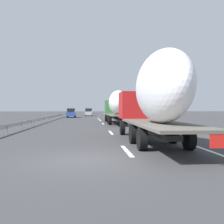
# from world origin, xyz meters

# --- Properties ---
(ground_plane) EXTENTS (260.00, 260.00, 0.00)m
(ground_plane) POSITION_xyz_m (40.00, 0.00, 0.00)
(ground_plane) COLOR #38383A
(lane_stripe_0) EXTENTS (3.20, 0.20, 0.01)m
(lane_stripe_0) POSITION_xyz_m (2.00, -1.80, 0.00)
(lane_stripe_0) COLOR white
(lane_stripe_0) RESTS_ON ground_plane
(lane_stripe_1) EXTENTS (3.20, 0.20, 0.01)m
(lane_stripe_1) POSITION_xyz_m (11.03, -1.80, 0.00)
(lane_stripe_1) COLOR white
(lane_stripe_1) RESTS_ON ground_plane
(lane_stripe_2) EXTENTS (3.20, 0.20, 0.01)m
(lane_stripe_2) POSITION_xyz_m (23.52, -1.80, 0.00)
(lane_stripe_2) COLOR white
(lane_stripe_2) RESTS_ON ground_plane
(lane_stripe_3) EXTENTS (3.20, 0.20, 0.01)m
(lane_stripe_3) POSITION_xyz_m (31.98, -1.80, 0.00)
(lane_stripe_3) COLOR white
(lane_stripe_3) RESTS_ON ground_plane
(lane_stripe_4) EXTENTS (3.20, 0.20, 0.01)m
(lane_stripe_4) POSITION_xyz_m (36.54, -1.80, 0.00)
(lane_stripe_4) COLOR white
(lane_stripe_4) RESTS_ON ground_plane
(lane_stripe_5) EXTENTS (3.20, 0.20, 0.01)m
(lane_stripe_5) POSITION_xyz_m (42.79, -1.80, 0.00)
(lane_stripe_5) COLOR white
(lane_stripe_5) RESTS_ON ground_plane
(edge_line_right) EXTENTS (110.00, 0.20, 0.01)m
(edge_line_right) POSITION_xyz_m (45.00, -5.50, 0.00)
(edge_line_right) COLOR white
(edge_line_right) RESTS_ON ground_plane
(truck_lead) EXTENTS (14.15, 2.55, 4.13)m
(truck_lead) POSITION_xyz_m (23.76, -3.60, 2.38)
(truck_lead) COLOR #387038
(truck_lead) RESTS_ON ground_plane
(truck_trailing) EXTENTS (13.36, 2.55, 4.70)m
(truck_trailing) POSITION_xyz_m (4.04, -3.60, 2.61)
(truck_trailing) COLOR #B21919
(truck_trailing) RESTS_ON ground_plane
(car_blue_sedan) EXTENTS (4.68, 1.73, 1.94)m
(car_blue_sedan) POSITION_xyz_m (46.47, 3.75, 0.97)
(car_blue_sedan) COLOR #28479E
(car_blue_sedan) RESTS_ON ground_plane
(car_white_van) EXTENTS (4.72, 1.75, 1.94)m
(car_white_van) POSITION_xyz_m (91.28, -0.24, 0.97)
(car_white_van) COLOR white
(car_white_van) RESTS_ON ground_plane
(car_silver_hatch) EXTENTS (4.22, 1.77, 1.94)m
(car_silver_hatch) POSITION_xyz_m (57.84, 0.19, 0.97)
(car_silver_hatch) COLOR #ADB2B7
(car_silver_hatch) RESTS_ON ground_plane
(road_sign) EXTENTS (0.10, 0.90, 3.43)m
(road_sign) POSITION_xyz_m (42.37, -6.70, 2.36)
(road_sign) COLOR gray
(road_sign) RESTS_ON ground_plane
(tree_0) EXTENTS (3.72, 3.72, 4.91)m
(tree_0) POSITION_xyz_m (60.64, -11.84, 3.05)
(tree_0) COLOR #472D19
(tree_0) RESTS_ON ground_plane
(tree_1) EXTENTS (2.60, 2.60, 7.47)m
(tree_1) POSITION_xyz_m (81.90, -9.62, 4.52)
(tree_1) COLOR #472D19
(tree_1) RESTS_ON ground_plane
(tree_2) EXTENTS (3.46, 3.46, 6.23)m
(tree_2) POSITION_xyz_m (83.62, -12.62, 3.95)
(tree_2) COLOR #472D19
(tree_2) RESTS_ON ground_plane
(guardrail_median) EXTENTS (94.00, 0.10, 0.76)m
(guardrail_median) POSITION_xyz_m (43.00, 6.00, 0.58)
(guardrail_median) COLOR #9EA0A5
(guardrail_median) RESTS_ON ground_plane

